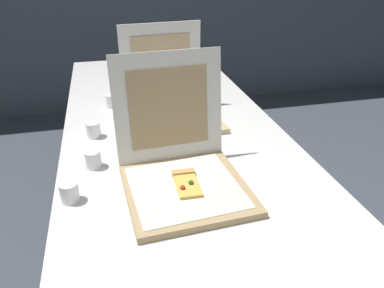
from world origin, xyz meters
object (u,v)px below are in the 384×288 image
at_px(table, 177,146).
at_px(cup_white_near_left, 69,192).
at_px(pizza_box_middle, 171,106).
at_px(cup_white_far, 112,101).
at_px(cup_white_mid, 93,130).
at_px(cup_white_near_center, 93,159).
at_px(pizza_box_front, 182,170).

height_order(table, cup_white_near_left, cup_white_near_left).
relative_size(table, pizza_box_middle, 6.10).
bearing_deg(cup_white_near_left, cup_white_far, 77.71).
bearing_deg(table, cup_white_mid, 166.18).
relative_size(pizza_box_middle, cup_white_far, 6.55).
bearing_deg(cup_white_near_center, cup_white_near_left, -110.80).
bearing_deg(pizza_box_front, table, 78.64).
bearing_deg(table, cup_white_near_left, -139.09).
bearing_deg(cup_white_near_center, cup_white_mid, 89.43).
bearing_deg(table, pizza_box_front, -98.08).
bearing_deg(cup_white_near_left, table, 40.91).
xyz_separation_m(cup_white_far, cup_white_mid, (-0.09, -0.30, 0.00)).
distance_m(cup_white_near_left, cup_white_near_center, 0.19).
bearing_deg(cup_white_far, pizza_box_front, -75.33).
relative_size(pizza_box_front, cup_white_far, 7.18).
xyz_separation_m(pizza_box_middle, cup_white_near_center, (-0.34, -0.34, -0.03)).
xyz_separation_m(pizza_box_front, cup_white_near_center, (-0.27, 0.18, -0.02)).
bearing_deg(cup_white_far, cup_white_near_center, -99.27).
xyz_separation_m(table, cup_white_near_left, (-0.39, -0.34, 0.07)).
bearing_deg(cup_white_mid, cup_white_far, 74.18).
bearing_deg(cup_white_mid, cup_white_near_left, -99.68).
xyz_separation_m(table, pizza_box_front, (-0.05, -0.33, 0.10)).
bearing_deg(table, pizza_box_middle, 85.22).
bearing_deg(pizza_box_front, cup_white_near_left, 177.41).
relative_size(cup_white_far, cup_white_mid, 1.00).
distance_m(table, pizza_box_middle, 0.21).
distance_m(cup_white_near_left, cup_white_far, 0.73).
relative_size(cup_white_near_left, cup_white_near_center, 1.00).
bearing_deg(cup_white_far, pizza_box_middle, -37.94).
distance_m(table, cup_white_far, 0.45).
height_order(table, pizza_box_front, pizza_box_front).
distance_m(pizza_box_middle, cup_white_mid, 0.35).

